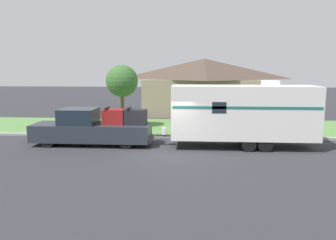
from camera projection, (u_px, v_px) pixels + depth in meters
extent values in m
plane|color=#2D2D33|center=(169.00, 153.00, 16.02)|extent=(120.00, 120.00, 0.00)
cube|color=#999993|center=(173.00, 136.00, 19.71)|extent=(80.00, 0.30, 0.14)
cube|color=#568442|center=(176.00, 127.00, 23.31)|extent=(80.00, 7.00, 0.03)
cube|color=gray|center=(204.00, 96.00, 30.76)|extent=(10.71, 7.44, 3.17)
pyramid|color=#4C3D33|center=(204.00, 69.00, 30.38)|extent=(11.57, 8.04, 1.86)
cube|color=#4C3828|center=(205.00, 106.00, 27.21)|extent=(1.00, 0.06, 2.10)
cylinder|color=black|center=(48.00, 139.00, 17.23)|extent=(0.85, 0.28, 0.85)
cylinder|color=black|center=(59.00, 134.00, 18.77)|extent=(0.85, 0.28, 0.85)
cylinder|color=black|center=(126.00, 140.00, 16.94)|extent=(0.85, 0.28, 0.85)
cylinder|color=black|center=(132.00, 135.00, 18.49)|extent=(0.85, 0.28, 0.85)
cube|color=#282D38|center=(68.00, 132.00, 17.91)|extent=(3.65, 1.93, 0.91)
cube|color=#19232D|center=(79.00, 116.00, 17.73)|extent=(1.90, 1.77, 0.83)
cube|color=#282D38|center=(125.00, 133.00, 17.69)|extent=(2.71, 1.93, 0.91)
cube|color=#333333|center=(151.00, 139.00, 17.64)|extent=(0.12, 1.73, 0.20)
cube|color=maroon|center=(114.00, 117.00, 17.60)|extent=(1.15, 0.81, 0.80)
cube|color=black|center=(107.00, 108.00, 17.55)|extent=(0.10, 0.89, 0.08)
cube|color=black|center=(136.00, 117.00, 17.52)|extent=(1.15, 0.81, 0.80)
cube|color=black|center=(129.00, 108.00, 17.47)|extent=(0.10, 0.89, 0.08)
cylinder|color=black|center=(249.00, 144.00, 16.32)|extent=(0.74, 0.22, 0.74)
cylinder|color=black|center=(243.00, 136.00, 18.28)|extent=(0.74, 0.22, 0.74)
cylinder|color=black|center=(265.00, 145.00, 16.27)|extent=(0.74, 0.22, 0.74)
cylinder|color=black|center=(257.00, 136.00, 18.22)|extent=(0.74, 0.22, 0.74)
cube|color=silver|center=(243.00, 112.00, 17.08)|extent=(7.40, 2.26, 2.73)
cube|color=#1E6660|center=(247.00, 108.00, 15.91)|extent=(7.26, 0.01, 0.14)
cube|color=#383838|center=(163.00, 135.00, 17.57)|extent=(0.95, 0.12, 0.10)
cylinder|color=silver|center=(164.00, 131.00, 17.53)|extent=(0.28, 0.28, 0.36)
cube|color=silver|center=(270.00, 83.00, 16.76)|extent=(0.80, 0.68, 0.28)
cube|color=#19232D|center=(219.00, 108.00, 16.00)|extent=(0.70, 0.01, 0.56)
cylinder|color=brown|center=(270.00, 127.00, 20.25)|extent=(0.09, 0.09, 1.08)
cube|color=silver|center=(270.00, 116.00, 20.15)|extent=(0.48, 0.20, 0.22)
cylinder|color=brown|center=(123.00, 110.00, 22.84)|extent=(0.24, 0.24, 2.45)
sphere|color=#38662D|center=(122.00, 81.00, 22.52)|extent=(2.21, 2.21, 2.21)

